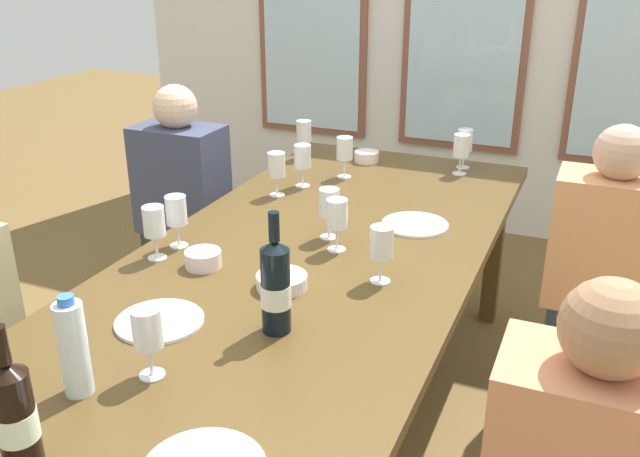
{
  "coord_description": "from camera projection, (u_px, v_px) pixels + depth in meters",
  "views": [
    {
      "loc": [
        0.82,
        -1.84,
        1.66
      ],
      "look_at": [
        0.0,
        0.09,
        0.79
      ],
      "focal_mm": 38.77,
      "sensor_mm": 36.0,
      "label": 1
    }
  ],
  "objects": [
    {
      "name": "dining_table",
      "position": [
        309.0,
        271.0,
        2.24
      ],
      "size": [
        1.05,
        2.43,
        0.74
      ],
      "color": "#523C1C",
      "rests_on": "ground"
    },
    {
      "name": "seated_person_2",
      "position": [
        184.0,
        214.0,
        3.12
      ],
      "size": [
        0.38,
        0.24,
        1.11
      ],
      "color": "#253933",
      "rests_on": "ground"
    },
    {
      "name": "white_plate_1",
      "position": [
        415.0,
        225.0,
        2.43
      ],
      "size": [
        0.23,
        0.23,
        0.01
      ],
      "primitive_type": "cylinder",
      "color": "white",
      "rests_on": "dining_table"
    },
    {
      "name": "wine_glass_3",
      "position": [
        337.0,
        216.0,
        2.19
      ],
      "size": [
        0.07,
        0.07,
        0.17
      ],
      "color": "white",
      "rests_on": "dining_table"
    },
    {
      "name": "wine_glass_7",
      "position": [
        461.0,
        148.0,
        2.92
      ],
      "size": [
        0.07,
        0.07,
        0.17
      ],
      "color": "white",
      "rests_on": "dining_table"
    },
    {
      "name": "wine_glass_11",
      "position": [
        176.0,
        213.0,
        2.22
      ],
      "size": [
        0.07,
        0.07,
        0.17
      ],
      "color": "white",
      "rests_on": "dining_table"
    },
    {
      "name": "tasting_bowl_1",
      "position": [
        203.0,
        259.0,
        2.11
      ],
      "size": [
        0.11,
        0.11,
        0.05
      ],
      "primitive_type": "cylinder",
      "color": "white",
      "rests_on": "dining_table"
    },
    {
      "name": "wine_glass_10",
      "position": [
        154.0,
        223.0,
        2.13
      ],
      "size": [
        0.07,
        0.07,
        0.17
      ],
      "color": "white",
      "rests_on": "dining_table"
    },
    {
      "name": "tasting_bowl_0",
      "position": [
        367.0,
        157.0,
        3.13
      ],
      "size": [
        0.11,
        0.11,
        0.05
      ],
      "primitive_type": "cylinder",
      "color": "white",
      "rests_on": "dining_table"
    },
    {
      "name": "wine_glass_5",
      "position": [
        302.0,
        159.0,
        2.78
      ],
      "size": [
        0.07,
        0.07,
        0.17
      ],
      "color": "white",
      "rests_on": "dining_table"
    },
    {
      "name": "wine_glass_0",
      "position": [
        147.0,
        332.0,
        1.54
      ],
      "size": [
        0.07,
        0.07,
        0.17
      ],
      "color": "white",
      "rests_on": "dining_table"
    },
    {
      "name": "wine_bottle_0",
      "position": [
        15.0,
        415.0,
        1.28
      ],
      "size": [
        0.08,
        0.08,
        0.3
      ],
      "color": "black",
      "rests_on": "dining_table"
    },
    {
      "name": "ground_plane",
      "position": [
        310.0,
        439.0,
        2.5
      ],
      "size": [
        12.0,
        12.0,
        0.0
      ],
      "primitive_type": "plane",
      "color": "brown"
    },
    {
      "name": "water_bottle",
      "position": [
        73.0,
        348.0,
        1.49
      ],
      "size": [
        0.06,
        0.06,
        0.24
      ],
      "color": "white",
      "rests_on": "dining_table"
    },
    {
      "name": "seated_person_3",
      "position": [
        600.0,
        284.0,
        2.48
      ],
      "size": [
        0.38,
        0.24,
        1.11
      ],
      "color": "#263843",
      "rests_on": "ground"
    },
    {
      "name": "wine_bottle_1",
      "position": [
        276.0,
        286.0,
        1.73
      ],
      "size": [
        0.08,
        0.08,
        0.33
      ],
      "color": "black",
      "rests_on": "dining_table"
    },
    {
      "name": "wine_glass_4",
      "position": [
        276.0,
        166.0,
        2.67
      ],
      "size": [
        0.07,
        0.07,
        0.17
      ],
      "color": "white",
      "rests_on": "dining_table"
    },
    {
      "name": "wine_glass_8",
      "position": [
        465.0,
        141.0,
        3.0
      ],
      "size": [
        0.07,
        0.07,
        0.17
      ],
      "color": "white",
      "rests_on": "dining_table"
    },
    {
      "name": "tasting_bowl_2",
      "position": [
        282.0,
        281.0,
        1.98
      ],
      "size": [
        0.15,
        0.15,
        0.04
      ],
      "primitive_type": "cylinder",
      "color": "silver",
      "rests_on": "dining_table"
    },
    {
      "name": "wine_glass_2",
      "position": [
        345.0,
        151.0,
        2.88
      ],
      "size": [
        0.07,
        0.07,
        0.17
      ],
      "color": "white",
      "rests_on": "dining_table"
    },
    {
      "name": "wine_glass_6",
      "position": [
        304.0,
        133.0,
        3.15
      ],
      "size": [
        0.07,
        0.07,
        0.17
      ],
      "color": "white",
      "rests_on": "dining_table"
    },
    {
      "name": "white_plate_2",
      "position": [
        160.0,
        321.0,
        1.81
      ],
      "size": [
        0.23,
        0.23,
        0.01
      ],
      "primitive_type": "cylinder",
      "color": "white",
      "rests_on": "dining_table"
    },
    {
      "name": "wine_glass_1",
      "position": [
        329.0,
        204.0,
        2.28
      ],
      "size": [
        0.07,
        0.07,
        0.17
      ],
      "color": "white",
      "rests_on": "dining_table"
    },
    {
      "name": "wine_glass_9",
      "position": [
        382.0,
        244.0,
        1.98
      ],
      "size": [
        0.07,
        0.07,
        0.17
      ],
      "color": "white",
      "rests_on": "dining_table"
    }
  ]
}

